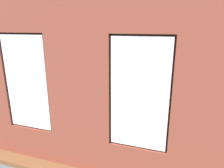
% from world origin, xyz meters
% --- Properties ---
extents(ground_plane, '(6.96, 5.67, 0.10)m').
position_xyz_m(ground_plane, '(0.00, 0.00, -0.05)').
color(ground_plane, brown).
extents(brick_wall_with_windows, '(6.36, 0.30, 3.53)m').
position_xyz_m(brick_wall_with_windows, '(0.00, 2.46, 1.76)').
color(brick_wall_with_windows, brown).
rests_on(brick_wall_with_windows, ground_plane).
extents(white_wall_right, '(0.10, 4.67, 3.53)m').
position_xyz_m(white_wall_right, '(3.13, 0.20, 1.76)').
color(white_wall_right, silver).
rests_on(white_wall_right, ground_plane).
extents(couch_by_window, '(1.84, 0.87, 0.80)m').
position_xyz_m(couch_by_window, '(-0.15, 1.81, 0.33)').
color(couch_by_window, black).
rests_on(couch_by_window, ground_plane).
extents(couch_left, '(1.00, 2.12, 0.80)m').
position_xyz_m(couch_left, '(-2.48, 0.43, 0.33)').
color(couch_left, black).
rests_on(couch_left, ground_plane).
extents(coffee_table, '(1.32, 0.76, 0.46)m').
position_xyz_m(coffee_table, '(0.20, 0.19, 0.40)').
color(coffee_table, tan).
rests_on(coffee_table, ground_plane).
extents(cup_ceramic, '(0.08, 0.08, 0.10)m').
position_xyz_m(cup_ceramic, '(-0.16, 0.05, 0.50)').
color(cup_ceramic, '#B23D38').
rests_on(cup_ceramic, coffee_table).
extents(candle_jar, '(0.08, 0.08, 0.10)m').
position_xyz_m(candle_jar, '(0.10, 0.30, 0.51)').
color(candle_jar, '#B7333D').
rests_on(candle_jar, coffee_table).
extents(table_plant_small, '(0.11, 0.11, 0.19)m').
position_xyz_m(table_plant_small, '(0.20, 0.19, 0.56)').
color(table_plant_small, beige).
rests_on(table_plant_small, coffee_table).
extents(remote_gray, '(0.16, 0.14, 0.02)m').
position_xyz_m(remote_gray, '(0.37, 0.09, 0.47)').
color(remote_gray, '#59595B').
rests_on(remote_gray, coffee_table).
extents(remote_black, '(0.15, 0.16, 0.02)m').
position_xyz_m(remote_black, '(0.60, 0.30, 0.47)').
color(remote_black, black).
rests_on(remote_black, coffee_table).
extents(media_console, '(1.10, 0.42, 0.52)m').
position_xyz_m(media_console, '(2.83, 0.07, 0.26)').
color(media_console, black).
rests_on(media_console, ground_plane).
extents(tv_flatscreen, '(1.02, 0.20, 0.74)m').
position_xyz_m(tv_flatscreen, '(2.83, 0.06, 0.89)').
color(tv_flatscreen, black).
rests_on(tv_flatscreen, media_console).
extents(papasan_chair, '(1.19, 1.19, 0.73)m').
position_xyz_m(papasan_chair, '(0.36, -1.37, 0.46)').
color(papasan_chair, olive).
rests_on(papasan_chair, ground_plane).
extents(potted_plant_near_tv, '(0.50, 0.50, 0.82)m').
position_xyz_m(potted_plant_near_tv, '(2.28, 1.06, 0.54)').
color(potted_plant_near_tv, gray).
rests_on(potted_plant_near_tv, ground_plane).
extents(potted_plant_mid_room_small, '(0.41, 0.41, 0.68)m').
position_xyz_m(potted_plant_mid_room_small, '(-1.14, -0.48, 0.45)').
color(potted_plant_mid_room_small, beige).
rests_on(potted_plant_mid_room_small, ground_plane).
extents(potted_plant_beside_window_right, '(0.77, 0.80, 1.05)m').
position_xyz_m(potted_plant_beside_window_right, '(2.25, 1.90, 0.53)').
color(potted_plant_beside_window_right, brown).
rests_on(potted_plant_beside_window_right, ground_plane).
extents(potted_plant_between_couches, '(1.10, 0.92, 1.35)m').
position_xyz_m(potted_plant_between_couches, '(-1.53, 1.76, 0.73)').
color(potted_plant_between_couches, brown).
rests_on(potted_plant_between_couches, ground_plane).
extents(potted_plant_foreground_right, '(0.74, 0.90, 1.18)m').
position_xyz_m(potted_plant_foreground_right, '(2.53, -1.79, 0.64)').
color(potted_plant_foreground_right, beige).
rests_on(potted_plant_foreground_right, ground_plane).
extents(potted_plant_by_left_couch, '(0.32, 0.32, 0.52)m').
position_xyz_m(potted_plant_by_left_couch, '(-2.08, -1.05, 0.35)').
color(potted_plant_by_left_couch, '#9E5638').
rests_on(potted_plant_by_left_couch, ground_plane).
extents(potted_plant_corner_near_left, '(1.12, 1.00, 1.33)m').
position_xyz_m(potted_plant_corner_near_left, '(-2.63, -1.84, 0.89)').
color(potted_plant_corner_near_left, beige).
rests_on(potted_plant_corner_near_left, ground_plane).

